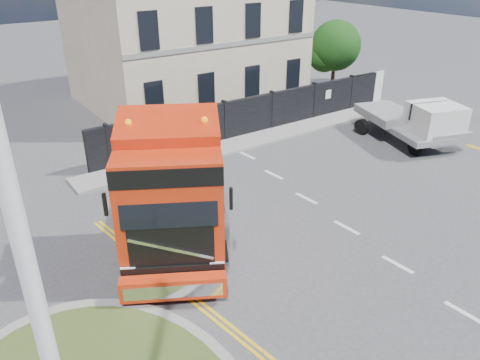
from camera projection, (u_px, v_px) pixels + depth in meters
ground at (273, 250)px, 15.10m from camera, size 120.00×120.00×0.00m
hoarding_fence at (265, 113)px, 24.64m from camera, size 18.80×0.25×2.00m
georgian_building at (183, 5)px, 27.77m from camera, size 12.30×10.30×12.80m
tree at (333, 48)px, 30.02m from camera, size 3.20×3.20×4.80m
pavement_far at (267, 137)px, 24.11m from camera, size 20.00×1.60×0.12m
truck at (173, 196)px, 14.12m from camera, size 6.14×7.98×4.54m
flatbed_pickup at (422, 122)px, 22.62m from camera, size 3.77×5.92×2.26m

